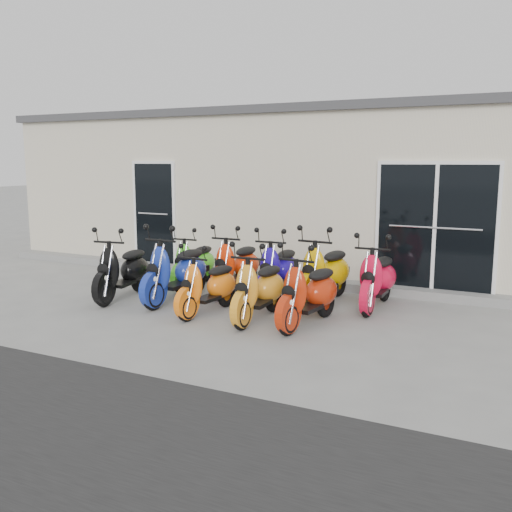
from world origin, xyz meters
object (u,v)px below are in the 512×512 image
(scooter_front_blue, at_px, (176,262))
(scooter_back_extra, at_px, (378,270))
(scooter_front_orange_a, at_px, (208,278))
(scooter_front_black, at_px, (123,262))
(scooter_back_blue, at_px, (279,262))
(scooter_back_yellow, at_px, (325,264))
(scooter_back_red, at_px, (237,258))
(scooter_front_orange_b, at_px, (259,280))
(scooter_back_green, at_px, (194,256))
(scooter_front_red, at_px, (309,283))

(scooter_front_blue, height_order, scooter_back_extra, scooter_front_blue)
(scooter_front_orange_a, bearing_deg, scooter_front_black, 179.85)
(scooter_front_orange_a, bearing_deg, scooter_back_blue, 76.03)
(scooter_back_blue, distance_m, scooter_back_yellow, 0.86)
(scooter_back_red, bearing_deg, scooter_front_orange_b, -51.89)
(scooter_front_orange_b, relative_size, scooter_back_green, 1.05)
(scooter_back_red, height_order, scooter_back_blue, scooter_back_red)
(scooter_front_black, height_order, scooter_front_red, scooter_front_black)
(scooter_back_extra, bearing_deg, scooter_back_green, 178.31)
(scooter_front_red, height_order, scooter_back_extra, scooter_back_extra)
(scooter_front_orange_a, relative_size, scooter_back_red, 0.90)
(scooter_back_red, bearing_deg, scooter_back_yellow, -2.41)
(scooter_back_blue, xyz_separation_m, scooter_back_extra, (1.70, -0.01, 0.00))
(scooter_back_extra, bearing_deg, scooter_front_red, -114.77)
(scooter_front_blue, bearing_deg, scooter_back_extra, 20.45)
(scooter_front_blue, bearing_deg, scooter_back_yellow, 25.74)
(scooter_front_black, bearing_deg, scooter_back_blue, 20.37)
(scooter_front_black, distance_m, scooter_front_blue, 0.96)
(scooter_front_orange_b, xyz_separation_m, scooter_front_red, (0.76, 0.06, 0.01))
(scooter_front_orange_a, relative_size, scooter_back_blue, 0.90)
(scooter_front_blue, xyz_separation_m, scooter_back_extra, (3.07, 1.05, -0.04))
(scooter_back_blue, bearing_deg, scooter_front_red, -54.91)
(scooter_front_orange_a, relative_size, scooter_back_yellow, 0.84)
(scooter_front_black, relative_size, scooter_front_orange_a, 1.13)
(scooter_front_blue, relative_size, scooter_front_orange_a, 1.19)
(scooter_back_blue, bearing_deg, scooter_front_orange_b, -80.14)
(scooter_front_black, height_order, scooter_back_red, scooter_front_black)
(scooter_front_blue, distance_m, scooter_back_blue, 1.73)
(scooter_front_orange_a, bearing_deg, scooter_front_blue, 160.24)
(scooter_front_orange_b, distance_m, scooter_back_yellow, 1.47)
(scooter_front_blue, bearing_deg, scooter_back_green, 109.86)
(scooter_front_black, xyz_separation_m, scooter_back_green, (0.57, 1.34, -0.06))
(scooter_front_orange_b, xyz_separation_m, scooter_back_green, (-2.07, 1.49, -0.03))
(scooter_back_red, bearing_deg, scooter_front_blue, -118.54)
(scooter_front_orange_b, height_order, scooter_back_red, scooter_back_red)
(scooter_front_orange_b, bearing_deg, scooter_back_yellow, 68.27)
(scooter_back_green, xyz_separation_m, scooter_back_red, (0.92, -0.07, 0.05))
(scooter_front_red, bearing_deg, scooter_front_orange_a, -169.96)
(scooter_front_orange_b, relative_size, scooter_back_extra, 0.97)
(scooter_front_orange_a, xyz_separation_m, scooter_back_blue, (0.52, 1.46, 0.06))
(scooter_back_blue, xyz_separation_m, scooter_back_yellow, (0.85, -0.06, 0.04))
(scooter_front_red, xyz_separation_m, scooter_back_blue, (-1.09, 1.38, 0.00))
(scooter_back_green, bearing_deg, scooter_back_blue, -5.48)
(scooter_front_red, bearing_deg, scooter_back_yellow, 107.28)
(scooter_back_extra, bearing_deg, scooter_back_red, 179.40)
(scooter_front_red, bearing_deg, scooter_front_orange_b, -168.52)
(scooter_back_red, distance_m, scooter_back_blue, 0.81)
(scooter_front_blue, bearing_deg, scooter_back_blue, 39.18)
(scooter_front_blue, xyz_separation_m, scooter_front_red, (2.46, -0.33, -0.05))
(scooter_front_black, xyz_separation_m, scooter_back_yellow, (3.16, 1.22, 0.03))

